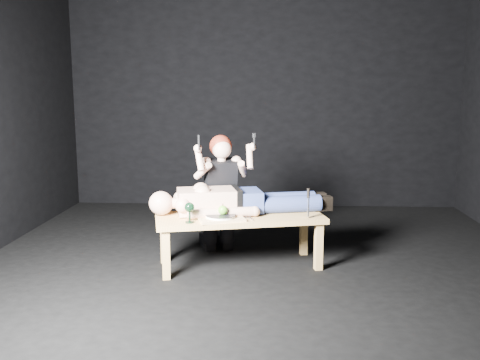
{
  "coord_description": "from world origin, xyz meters",
  "views": [
    {
      "loc": [
        0.09,
        -4.35,
        1.51
      ],
      "look_at": [
        -0.17,
        0.07,
        0.75
      ],
      "focal_mm": 39.33,
      "sensor_mm": 36.0,
      "label": 1
    }
  ],
  "objects_px": {
    "lying_man": "(242,197)",
    "carving_knife": "(308,203)",
    "serving_tray": "(221,218)",
    "table": "(240,241)",
    "goblet": "(190,213)",
    "kneeling_woman": "(219,192)"
  },
  "relations": [
    {
      "from": "kneeling_woman",
      "to": "carving_knife",
      "type": "bearing_deg",
      "value": -50.9
    },
    {
      "from": "table",
      "to": "goblet",
      "type": "relative_size",
      "value": 8.46
    },
    {
      "from": "carving_knife",
      "to": "serving_tray",
      "type": "bearing_deg",
      "value": 174.72
    },
    {
      "from": "kneeling_woman",
      "to": "serving_tray",
      "type": "xyz_separation_m",
      "value": [
        0.07,
        -0.59,
        -0.11
      ]
    },
    {
      "from": "table",
      "to": "carving_knife",
      "type": "distance_m",
      "value": 0.68
    },
    {
      "from": "serving_tray",
      "to": "table",
      "type": "bearing_deg",
      "value": 47.55
    },
    {
      "from": "serving_tray",
      "to": "carving_knife",
      "type": "height_order",
      "value": "carving_knife"
    },
    {
      "from": "goblet",
      "to": "carving_knife",
      "type": "height_order",
      "value": "carving_knife"
    },
    {
      "from": "serving_tray",
      "to": "carving_knife",
      "type": "distance_m",
      "value": 0.74
    },
    {
      "from": "table",
      "to": "lying_man",
      "type": "relative_size",
      "value": 1.0
    },
    {
      "from": "lying_man",
      "to": "carving_knife",
      "type": "distance_m",
      "value": 0.6
    },
    {
      "from": "serving_tray",
      "to": "goblet",
      "type": "height_order",
      "value": "goblet"
    },
    {
      "from": "carving_knife",
      "to": "table",
      "type": "bearing_deg",
      "value": 160.88
    },
    {
      "from": "serving_tray",
      "to": "goblet",
      "type": "xyz_separation_m",
      "value": [
        -0.24,
        -0.11,
        0.07
      ]
    },
    {
      "from": "lying_man",
      "to": "goblet",
      "type": "height_order",
      "value": "lying_man"
    },
    {
      "from": "kneeling_woman",
      "to": "goblet",
      "type": "height_order",
      "value": "kneeling_woman"
    },
    {
      "from": "table",
      "to": "goblet",
      "type": "distance_m",
      "value": 0.57
    },
    {
      "from": "table",
      "to": "kneeling_woman",
      "type": "xyz_separation_m",
      "value": [
        -0.22,
        0.43,
        0.35
      ]
    },
    {
      "from": "table",
      "to": "serving_tray",
      "type": "xyz_separation_m",
      "value": [
        -0.15,
        -0.16,
        0.24
      ]
    },
    {
      "from": "goblet",
      "to": "serving_tray",
      "type": "bearing_deg",
      "value": 24.29
    },
    {
      "from": "kneeling_woman",
      "to": "goblet",
      "type": "xyz_separation_m",
      "value": [
        -0.17,
        -0.7,
        -0.04
      ]
    },
    {
      "from": "lying_man",
      "to": "goblet",
      "type": "distance_m",
      "value": 0.57
    }
  ]
}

